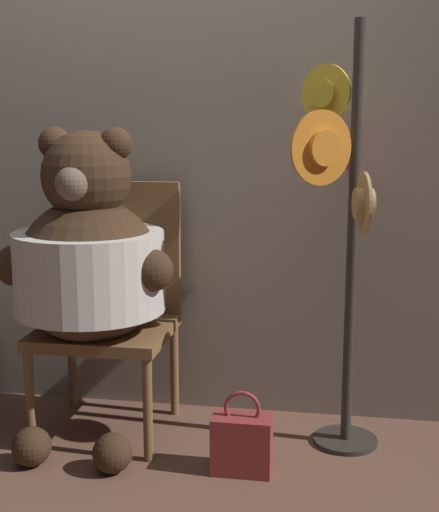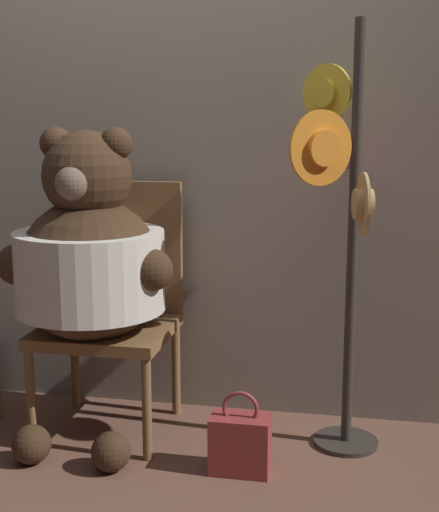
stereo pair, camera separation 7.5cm
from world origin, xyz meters
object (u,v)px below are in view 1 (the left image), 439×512
(handbag_on_ground, at_px, (242,442))
(teddy_bear, at_px, (89,262))
(hat_display_rack, at_px, (343,220))
(chair, at_px, (112,301))

(handbag_on_ground, bearing_deg, teddy_bear, 165.14)
(hat_display_rack, relative_size, handbag_on_ground, 5.24)
(teddy_bear, distance_m, handbag_on_ground, 0.98)
(teddy_bear, distance_m, hat_display_rack, 1.08)
(chair, relative_size, handbag_on_ground, 3.27)
(hat_display_rack, bearing_deg, chair, 176.23)
(teddy_bear, bearing_deg, chair, 80.72)
(chair, height_order, hat_display_rack, hat_display_rack)
(hat_display_rack, xyz_separation_m, handbag_on_ground, (-0.37, -0.31, -0.86))
(chair, xyz_separation_m, handbag_on_ground, (0.65, -0.37, -0.46))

